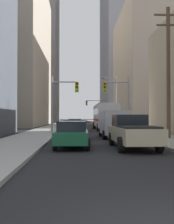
% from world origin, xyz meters
% --- Properties ---
extents(sidewalk_left, '(3.75, 160.00, 0.15)m').
position_xyz_m(sidewalk_left, '(-5.27, 50.00, 0.07)').
color(sidewalk_left, '#9E9E99').
rests_on(sidewalk_left, ground).
extents(sidewalk_right, '(3.75, 160.00, 0.15)m').
position_xyz_m(sidewalk_right, '(5.27, 50.00, 0.07)').
color(sidewalk_right, '#9E9E99').
rests_on(sidewalk_right, ground).
extents(city_bus, '(2.67, 11.53, 3.40)m').
position_xyz_m(city_bus, '(2.38, 31.90, 1.93)').
color(city_bus, silver).
rests_on(city_bus, ground).
extents(pickup_truck_beige, '(2.20, 5.46, 1.90)m').
position_xyz_m(pickup_truck_beige, '(1.66, 11.10, 0.93)').
color(pickup_truck_beige, '#C6B793').
rests_on(pickup_truck_beige, ground).
extents(cargo_van_silver, '(2.16, 5.24, 2.26)m').
position_xyz_m(cargo_van_silver, '(1.64, 18.53, 1.29)').
color(cargo_van_silver, '#B7BABF').
rests_on(cargo_van_silver, ground).
extents(sedan_green, '(1.95, 4.25, 1.52)m').
position_xyz_m(sedan_green, '(-1.74, 11.46, 0.77)').
color(sedan_green, '#195938').
rests_on(sedan_green, ground).
extents(sedan_navy, '(1.95, 4.23, 1.52)m').
position_xyz_m(sedan_navy, '(-1.69, 17.19, 0.77)').
color(sedan_navy, '#141E4C').
rests_on(sedan_navy, ground).
extents(sedan_red, '(1.96, 4.27, 1.52)m').
position_xyz_m(sedan_red, '(-1.72, 30.55, 0.77)').
color(sedan_red, maroon).
rests_on(sedan_red, ground).
extents(traffic_signal_near_left, '(2.84, 0.44, 6.00)m').
position_xyz_m(traffic_signal_near_left, '(-2.83, 23.80, 4.00)').
color(traffic_signal_near_left, gray).
rests_on(traffic_signal_near_left, ground).
extents(traffic_signal_near_right, '(2.80, 0.44, 6.00)m').
position_xyz_m(traffic_signal_near_right, '(2.84, 23.80, 3.99)').
color(traffic_signal_near_right, gray).
rests_on(traffic_signal_near_right, ground).
extents(traffic_signal_far_right, '(3.45, 0.44, 6.00)m').
position_xyz_m(traffic_signal_far_right, '(2.54, 55.47, 4.03)').
color(traffic_signal_far_right, gray).
rests_on(traffic_signal_far_right, ground).
extents(utility_pole_right, '(2.20, 0.28, 10.31)m').
position_xyz_m(utility_pole_right, '(5.65, 16.46, 5.44)').
color(utility_pole_right, brown).
rests_on(utility_pole_right, ground).
extents(street_lamp_right, '(2.17, 0.32, 7.50)m').
position_xyz_m(street_lamp_right, '(3.77, 33.31, 4.51)').
color(street_lamp_right, gray).
rests_on(street_lamp_right, ground).
extents(building_left_far_tower, '(24.14, 24.36, 72.63)m').
position_xyz_m(building_left_far_tower, '(-20.15, 92.10, 36.31)').
color(building_left_far_tower, gray).
rests_on(building_left_far_tower, ground).
extents(building_right_far_highrise, '(22.28, 29.74, 72.52)m').
position_xyz_m(building_right_far_highrise, '(19.17, 87.96, 36.26)').
color(building_right_far_highrise, '#93939E').
rests_on(building_right_far_highrise, ground).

